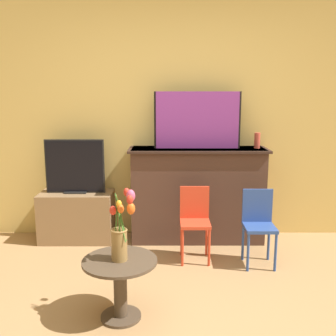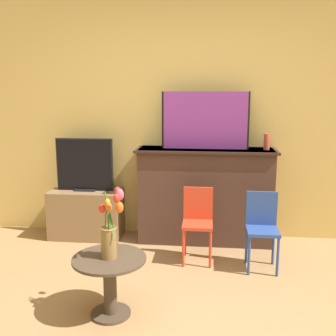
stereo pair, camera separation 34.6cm
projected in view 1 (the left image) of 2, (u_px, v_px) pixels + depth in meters
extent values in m
cube|color=#E0BC66|center=(177.00, 114.00, 4.26)|extent=(8.00, 0.06, 2.70)
cube|color=#4C3328|center=(199.00, 195.00, 4.20)|extent=(1.39, 0.39, 1.00)
cube|color=#35231C|center=(199.00, 150.00, 4.10)|extent=(1.45, 0.43, 0.02)
cube|color=black|center=(198.00, 120.00, 4.06)|extent=(0.90, 0.02, 0.58)
cube|color=purple|center=(198.00, 120.00, 4.05)|extent=(0.86, 0.02, 0.58)
cylinder|color=#CC4C3D|center=(258.00, 141.00, 4.09)|extent=(0.06, 0.06, 0.16)
cube|color=olive|center=(78.00, 216.00, 4.23)|extent=(0.77, 0.39, 0.53)
cube|color=black|center=(77.00, 192.00, 4.18)|extent=(0.24, 0.12, 0.01)
cube|color=black|center=(76.00, 166.00, 4.14)|extent=(0.62, 0.02, 0.57)
cube|color=black|center=(76.00, 166.00, 4.13)|extent=(0.59, 0.02, 0.54)
cylinder|color=red|center=(183.00, 248.00, 3.60)|extent=(0.02, 0.02, 0.35)
cylinder|color=red|center=(210.00, 248.00, 3.60)|extent=(0.02, 0.02, 0.35)
cylinder|color=red|center=(183.00, 238.00, 3.84)|extent=(0.02, 0.02, 0.35)
cylinder|color=red|center=(208.00, 238.00, 3.84)|extent=(0.02, 0.02, 0.35)
cube|color=red|center=(196.00, 224.00, 3.69)|extent=(0.28, 0.28, 0.03)
cube|color=red|center=(196.00, 202.00, 3.78)|extent=(0.28, 0.02, 0.31)
cylinder|color=#2D4C99|center=(249.00, 253.00, 3.49)|extent=(0.02, 0.02, 0.35)
cylinder|color=#2D4C99|center=(277.00, 253.00, 3.49)|extent=(0.02, 0.02, 0.35)
cylinder|color=#2D4C99|center=(244.00, 242.00, 3.74)|extent=(0.02, 0.02, 0.35)
cylinder|color=#2D4C99|center=(270.00, 242.00, 3.73)|extent=(0.02, 0.02, 0.35)
cube|color=#2D4C99|center=(261.00, 228.00, 3.58)|extent=(0.28, 0.28, 0.03)
cube|color=#2D4C99|center=(258.00, 205.00, 3.67)|extent=(0.28, 0.02, 0.31)
cylinder|color=#4C3D2D|center=(122.00, 316.00, 2.80)|extent=(0.29, 0.29, 0.02)
cylinder|color=#4C3D2D|center=(121.00, 290.00, 2.76)|extent=(0.09, 0.09, 0.42)
cylinder|color=#4C3D2D|center=(121.00, 261.00, 2.72)|extent=(0.52, 0.52, 0.02)
cylinder|color=olive|center=(120.00, 245.00, 2.70)|extent=(0.11, 0.11, 0.22)
torus|color=olive|center=(120.00, 230.00, 2.68)|extent=(0.12, 0.12, 0.01)
cylinder|color=#477A2D|center=(122.00, 224.00, 2.66)|extent=(0.08, 0.03, 0.24)
ellipsoid|color=orange|center=(132.00, 209.00, 2.63)|extent=(0.06, 0.06, 0.08)
cylinder|color=#477A2D|center=(121.00, 217.00, 2.68)|extent=(0.05, 0.09, 0.32)
ellipsoid|color=red|center=(128.00, 192.00, 2.73)|extent=(0.04, 0.04, 0.06)
cylinder|color=#477A2D|center=(123.00, 218.00, 2.66)|extent=(0.07, 0.01, 0.32)
ellipsoid|color=#E0517A|center=(132.00, 196.00, 2.63)|extent=(0.06, 0.06, 0.08)
cylinder|color=#477A2D|center=(121.00, 218.00, 2.65)|extent=(0.08, 0.09, 0.32)
ellipsoid|color=red|center=(131.00, 200.00, 2.54)|extent=(0.04, 0.04, 0.06)
cylinder|color=#477A2D|center=(121.00, 224.00, 2.65)|extent=(0.02, 0.04, 0.24)
ellipsoid|color=orange|center=(122.00, 209.00, 2.60)|extent=(0.04, 0.04, 0.06)
cylinder|color=#477A2D|center=(117.00, 226.00, 2.66)|extent=(0.03, 0.02, 0.22)
ellipsoid|color=red|center=(114.00, 210.00, 2.64)|extent=(0.05, 0.05, 0.06)
cylinder|color=#477A2D|center=(120.00, 223.00, 2.65)|extent=(0.01, 0.03, 0.27)
ellipsoid|color=orange|center=(120.00, 204.00, 2.61)|extent=(0.04, 0.04, 0.05)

